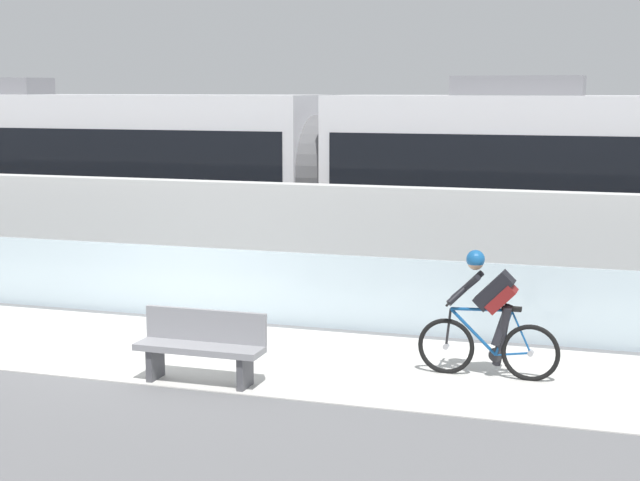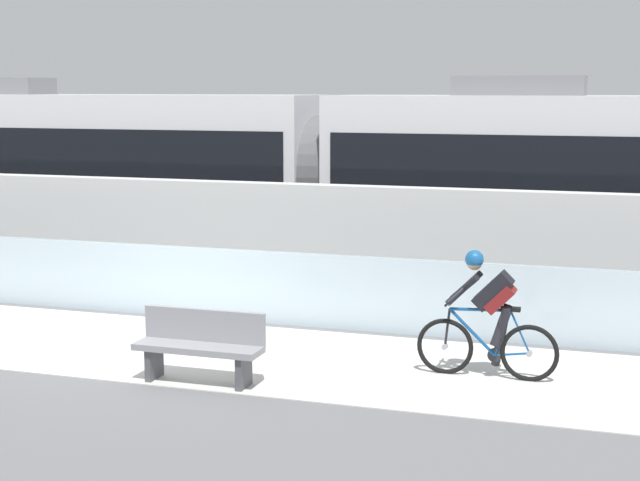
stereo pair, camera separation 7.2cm
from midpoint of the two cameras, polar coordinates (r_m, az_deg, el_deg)
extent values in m
plane|color=slate|center=(14.09, -10.28, -6.06)|extent=(200.00, 200.00, 0.00)
cube|color=silver|center=(14.09, -10.28, -6.03)|extent=(32.00, 3.20, 0.01)
cube|color=silver|center=(15.57, -7.11, -2.43)|extent=(32.00, 0.05, 1.13)
cube|color=silver|center=(17.11, -4.57, 0.09)|extent=(32.00, 0.36, 1.99)
cube|color=#595654|center=(19.56, -1.74, -1.73)|extent=(32.00, 0.08, 0.01)
cube|color=#595654|center=(20.89, -0.40, -1.05)|extent=(32.00, 0.08, 0.01)
cube|color=silver|center=(22.22, -13.81, 4.22)|extent=(11.00, 2.50, 3.10)
cube|color=black|center=(22.19, -13.84, 5.12)|extent=(10.56, 2.54, 1.04)
cube|color=orange|center=(22.36, -13.68, 0.72)|extent=(10.78, 2.53, 0.28)
cube|color=#232326|center=(20.76, -5.37, -0.15)|extent=(1.40, 1.88, 0.20)
cylinder|color=black|center=(20.12, -6.18, -0.62)|extent=(0.60, 0.10, 0.60)
cylinder|color=black|center=(21.42, -4.61, -0.03)|extent=(0.60, 0.10, 0.60)
cube|color=silver|center=(18.88, 17.41, 3.30)|extent=(11.00, 2.50, 3.10)
cube|color=black|center=(18.85, 17.46, 4.36)|extent=(10.56, 2.54, 1.04)
cube|color=orange|center=(19.05, 17.23, -0.80)|extent=(10.78, 2.53, 0.28)
cube|color=slate|center=(18.93, 11.59, 8.78)|extent=(2.40, 1.10, 0.36)
cube|color=#232326|center=(19.44, 6.78, -0.79)|extent=(1.40, 1.88, 0.20)
cylinder|color=black|center=(18.75, 6.34, -1.32)|extent=(0.60, 0.10, 0.60)
cylinder|color=black|center=(20.14, 7.18, -0.63)|extent=(0.60, 0.10, 0.60)
cylinder|color=#59595B|center=(19.80, 0.51, 3.94)|extent=(0.60, 2.30, 2.30)
torus|color=black|center=(12.57, 7.42, -6.11)|extent=(0.72, 0.06, 0.72)
cylinder|color=#99999E|center=(12.57, 7.42, -6.11)|extent=(0.07, 0.10, 0.07)
torus|color=black|center=(12.43, 12.21, -6.41)|extent=(0.72, 0.06, 0.72)
cylinder|color=#99999E|center=(12.43, 12.21, -6.41)|extent=(0.07, 0.10, 0.07)
cylinder|color=#144C8C|center=(12.46, 8.97, -5.25)|extent=(0.60, 0.04, 0.58)
cylinder|color=#144C8C|center=(12.41, 10.70, -5.29)|extent=(0.22, 0.04, 0.59)
cylinder|color=#144C8C|center=(12.38, 9.41, -3.98)|extent=(0.76, 0.04, 0.07)
cylinder|color=#144C8C|center=(12.46, 11.23, -6.48)|extent=(0.43, 0.03, 0.09)
cylinder|color=#144C8C|center=(12.38, 11.68, -5.21)|extent=(0.27, 0.02, 0.53)
cylinder|color=black|center=(12.51, 7.56, -5.03)|extent=(0.08, 0.03, 0.49)
cube|color=black|center=(12.33, 11.16, -3.92)|extent=(0.24, 0.10, 0.05)
cylinder|color=black|center=(12.43, 7.70, -3.49)|extent=(0.03, 0.58, 0.03)
cylinder|color=#262628|center=(12.49, 10.25, -6.56)|extent=(0.18, 0.02, 0.18)
cube|color=black|center=(12.31, 10.17, -2.88)|extent=(0.50, 0.28, 0.51)
cube|color=maroon|center=(12.32, 10.59, -3.32)|extent=(0.38, 0.30, 0.38)
sphere|color=tan|center=(12.28, 9.10, -1.24)|extent=(0.20, 0.20, 0.20)
sphere|color=#195999|center=(12.27, 9.11, -1.08)|extent=(0.23, 0.23, 0.23)
cylinder|color=black|center=(12.36, 8.53, -2.75)|extent=(0.44, 0.41, 0.41)
cylinder|color=black|center=(12.36, 8.53, -2.75)|extent=(0.44, 0.41, 0.41)
cylinder|color=black|center=(12.42, 10.60, -5.49)|extent=(0.29, 0.33, 0.80)
cylinder|color=black|center=(12.39, 10.62, -4.86)|extent=(0.29, 0.33, 0.54)
cube|color=gray|center=(12.13, -6.92, -6.21)|extent=(1.60, 0.44, 0.08)
cube|color=gray|center=(12.25, -6.55, -4.90)|extent=(1.60, 0.06, 0.40)
cube|color=#4C4C51|center=(12.45, -9.42, -7.04)|extent=(0.08, 0.36, 0.41)
cube|color=#4C4C51|center=(11.96, -4.27, -7.60)|extent=(0.08, 0.36, 0.41)
camera|label=1|loc=(0.04, -89.86, 0.02)|focal=55.22mm
camera|label=2|loc=(0.04, 90.14, -0.02)|focal=55.22mm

